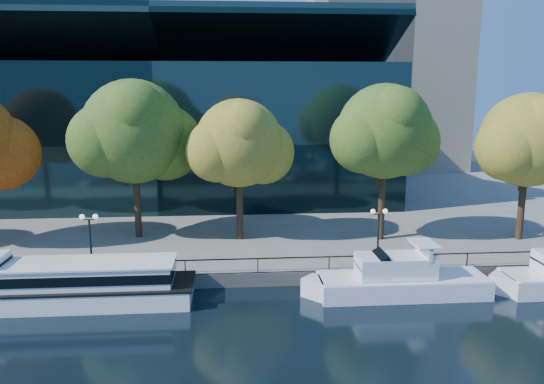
{
  "coord_description": "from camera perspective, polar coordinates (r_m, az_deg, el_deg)",
  "views": [
    {
      "loc": [
        3.22,
        -31.74,
        13.62
      ],
      "look_at": [
        6.36,
        8.0,
        5.69
      ],
      "focal_mm": 35.0,
      "sensor_mm": 36.0,
      "label": 1
    }
  ],
  "objects": [
    {
      "name": "tour_boat",
      "position": [
        36.62,
        -21.85,
        -9.07
      ],
      "size": [
        17.48,
        3.9,
        3.32
      ],
      "color": "white",
      "rests_on": "ground"
    },
    {
      "name": "railing",
      "position": [
        37.03,
        -9.35,
        -7.29
      ],
      "size": [
        88.2,
        0.08,
        0.99
      ],
      "color": "black",
      "rests_on": "promenade"
    },
    {
      "name": "tree_2",
      "position": [
        45.34,
        -14.42,
        6.08
      ],
      "size": [
        10.76,
        8.82,
        13.3
      ],
      "color": "black",
      "rests_on": "promenade"
    },
    {
      "name": "tree_5",
      "position": [
        48.16,
        25.98,
        4.86
      ],
      "size": [
        9.59,
        7.87,
        12.21
      ],
      "color": "black",
      "rests_on": "promenade"
    },
    {
      "name": "lamp_2",
      "position": [
        38.96,
        11.4,
        -3.3
      ],
      "size": [
        1.26,
        0.36,
        4.03
      ],
      "color": "black",
      "rests_on": "promenade"
    },
    {
      "name": "tree_4",
      "position": [
        44.3,
        12.23,
        6.17
      ],
      "size": [
        9.68,
        7.94,
        12.93
      ],
      "color": "black",
      "rests_on": "promenade"
    },
    {
      "name": "convention_building",
      "position": [
        64.14,
        -11.04,
        6.47
      ],
      "size": [
        50.0,
        24.57,
        21.43
      ],
      "color": "black",
      "rests_on": "ground"
    },
    {
      "name": "tree_3",
      "position": [
        43.46,
        -3.37,
        5.06
      ],
      "size": [
        9.03,
        7.4,
        11.72
      ],
      "color": "black",
      "rests_on": "promenade"
    },
    {
      "name": "cruiser_near",
      "position": [
        36.44,
        13.14,
        -9.13
      ],
      "size": [
        12.37,
        3.19,
        3.58
      ],
      "color": "white",
      "rests_on": "ground"
    },
    {
      "name": "lamp_1",
      "position": [
        38.76,
        -19.03,
        -3.78
      ],
      "size": [
        1.26,
        0.36,
        4.03
      ],
      "color": "black",
      "rests_on": "promenade"
    },
    {
      "name": "promenade",
      "position": [
        69.44,
        -7.09,
        0.27
      ],
      "size": [
        90.0,
        67.08,
        1.0
      ],
      "color": "slate",
      "rests_on": "ground"
    },
    {
      "name": "ground",
      "position": [
        34.69,
        -9.69,
        -12.04
      ],
      "size": [
        160.0,
        160.0,
        0.0
      ],
      "primitive_type": "plane",
      "color": "black",
      "rests_on": "ground"
    }
  ]
}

